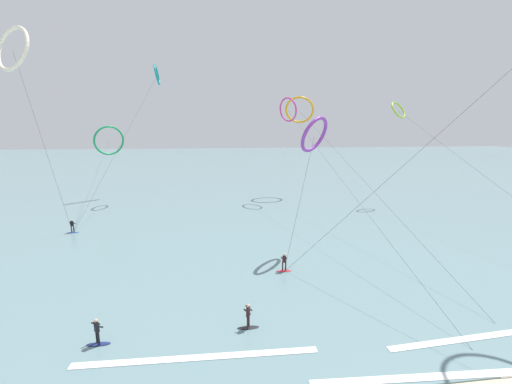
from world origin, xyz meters
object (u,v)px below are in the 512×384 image
Objects in this scene: surfer_charcoal at (248,318)px; kite_ivory at (12,49)px; kite_emerald at (109,141)px; surfer_navy at (97,333)px; kite_violet at (314,135)px; kite_amber at (300,110)px; kite_lime at (399,110)px; kite_magenta at (288,110)px; kite_teal at (157,75)px; surfer_crimson at (284,263)px; surfer_cobalt at (72,227)px.

kite_ivory is (-22.22, 19.11, 19.95)m from surfer_charcoal.
kite_emerald is (1.29, 23.21, -10.12)m from kite_ivory.
surfer_navy is 24.18m from kite_violet.
kite_lime is (14.18, -9.51, -0.49)m from kite_amber.
kite_magenta is 24.57m from kite_violet.
surfer_crimson is at bearing -157.20° from kite_teal.
kite_amber is 29.81m from kite_violet.
kite_ivory is (-13.15, 19.61, 19.95)m from surfer_navy.
kite_teal is (9.31, -1.60, 11.19)m from kite_emerald.
surfer_navy is at bearing -26.53° from kite_ivory.
kite_amber is 2.02× the size of kite_emerald.
surfer_cobalt is at bearing 84.89° from kite_magenta.
kite_violet is at bearing 17.26° from kite_ivory.
kite_violet is (30.08, -6.59, -8.60)m from kite_ivory.
kite_magenta is 1.08× the size of kite_lime.
kite_amber is at bearing 61.35° from kite_ivory.
kite_teal is (-11.61, 40.72, 21.01)m from surfer_charcoal.
kite_amber is 5.81m from kite_magenta.
kite_amber is 1.07× the size of kite_magenta.
kite_lime reaches higher than surfer_crimson.
surfer_crimson is 43.63m from kite_emerald.
kite_ivory is at bearing 177.32° from surfer_crimson.
kite_teal is (10.61, 21.61, 1.06)m from kite_ivory.
kite_emerald reaches higher than surfer_crimson.
kite_magenta is at bearing 134.12° from kite_lime.
surfer_cobalt is at bearing 48.35° from kite_amber.
kite_emerald is (-20.92, 42.32, 9.82)m from surfer_charcoal.
kite_ivory is 24.09m from kite_teal.
surfer_navy is 50.21m from kite_amber.
kite_teal reaches higher than kite_violet.
surfer_charcoal is (9.06, 0.50, 0.00)m from surfer_navy.
kite_ivory reaches higher than surfer_cobalt.
surfer_navy is 0.07× the size of kite_ivory.
kite_ivory is 31.97m from kite_violet.
surfer_crimson is at bearing -165.76° from kite_lime.
surfer_navy and surfer_charcoal have the same top height.
kite_teal is (-15.66, 32.80, 21.01)m from surfer_crimson.
kite_teal is (8.09, 18.91, 21.01)m from surfer_cobalt.
kite_teal reaches higher than surfer_charcoal.
kite_emerald is (-48.99, 10.39, -5.03)m from kite_lime.
surfer_crimson is 0.07× the size of kite_ivory.
surfer_cobalt is 0.07× the size of kite_teal.
kite_ivory is 52.14m from kite_lime.
kite_lime is at bearing 19.64° from surfer_cobalt.
surfer_charcoal is 0.04× the size of kite_magenta.
kite_emerald is (-24.98, 34.40, 9.82)m from surfer_crimson.
surfer_cobalt is 36.98m from kite_magenta.
surfer_cobalt is at bearing 170.08° from surfer_crimson.
kite_lime is (28.06, 31.93, 14.85)m from surfer_charcoal.
surfer_navy is 45.50m from kite_emerald.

